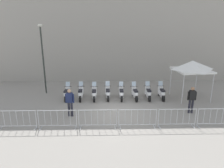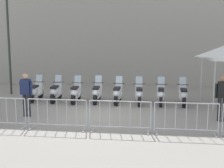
{
  "view_description": "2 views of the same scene",
  "coord_description": "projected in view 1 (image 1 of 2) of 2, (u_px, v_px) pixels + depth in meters",
  "views": [
    {
      "loc": [
        -1.58,
        -11.62,
        5.27
      ],
      "look_at": [
        -0.01,
        2.22,
        1.27
      ],
      "focal_mm": 31.91,
      "sensor_mm": 36.0,
      "label": 1
    },
    {
      "loc": [
        1.01,
        -11.81,
        3.14
      ],
      "look_at": [
        0.46,
        2.23,
        0.95
      ],
      "focal_mm": 48.71,
      "sensor_mm": 36.0,
      "label": 2
    }
  ],
  "objects": [
    {
      "name": "motorcycle_3",
      "position": [
        108.0,
        93.0,
        15.0
      ],
      "size": [
        0.56,
        1.73,
        1.24
      ],
      "color": "black",
      "rests_on": "ground"
    },
    {
      "name": "barrier_segment_5",
      "position": [
        216.0,
        118.0,
        10.79
      ],
      "size": [
        2.05,
        0.61,
        1.07
      ],
      "color": "#B2B5B7",
      "rests_on": "ground"
    },
    {
      "name": "motorcycle_0",
      "position": [
        67.0,
        94.0,
        14.86
      ],
      "size": [
        0.56,
        1.73,
        1.24
      ],
      "color": "black",
      "rests_on": "ground"
    },
    {
      "name": "motorcycle_6",
      "position": [
        148.0,
        93.0,
        15.0
      ],
      "size": [
        0.59,
        1.72,
        1.24
      ],
      "color": "black",
      "rests_on": "ground"
    },
    {
      "name": "motorcycle_4",
      "position": [
        121.0,
        94.0,
        14.94
      ],
      "size": [
        0.59,
        1.72,
        1.24
      ],
      "color": "black",
      "rests_on": "ground"
    },
    {
      "name": "motorcycle_2",
      "position": [
        94.0,
        94.0,
        14.86
      ],
      "size": [
        0.56,
        1.73,
        1.24
      ],
      "color": "black",
      "rests_on": "ground"
    },
    {
      "name": "barrier_segment_4",
      "position": [
        177.0,
        118.0,
        10.74
      ],
      "size": [
        2.05,
        0.61,
        1.07
      ],
      "color": "#B2B5B7",
      "rests_on": "ground"
    },
    {
      "name": "street_lamp",
      "position": [
        43.0,
        53.0,
        15.56
      ],
      "size": [
        0.36,
        0.36,
        5.48
      ],
      "color": "#2D332D",
      "rests_on": "ground"
    },
    {
      "name": "barrier_segment_0",
      "position": [
        17.0,
        120.0,
        10.54
      ],
      "size": [
        2.05,
        0.61,
        1.07
      ],
      "color": "#B2B5B7",
      "rests_on": "ground"
    },
    {
      "name": "motorcycle_1",
      "position": [
        81.0,
        94.0,
        14.91
      ],
      "size": [
        0.56,
        1.72,
        1.24
      ],
      "color": "black",
      "rests_on": "ground"
    },
    {
      "name": "officer_mid_plaza",
      "position": [
        192.0,
        98.0,
        12.4
      ],
      "size": [
        0.54,
        0.28,
        1.73
      ],
      "color": "#23232D",
      "rests_on": "ground"
    },
    {
      "name": "officer_near_row_end",
      "position": [
        70.0,
        101.0,
        11.96
      ],
      "size": [
        0.54,
        0.29,
        1.73
      ],
      "color": "#23232D",
      "rests_on": "ground"
    },
    {
      "name": "motorcycle_5",
      "position": [
        135.0,
        94.0,
        14.92
      ],
      "size": [
        0.56,
        1.72,
        1.24
      ],
      "color": "black",
      "rests_on": "ground"
    },
    {
      "name": "building_facade",
      "position": [
        112.0,
        13.0,
        19.5
      ],
      "size": [
        28.1,
        4.86,
        13.25
      ],
      "primitive_type": "cube",
      "rotation": [
        0.0,
        0.0,
        -0.09
      ],
      "color": "#9E998E",
      "rests_on": "ground"
    },
    {
      "name": "motorcycle_7",
      "position": [
        162.0,
        93.0,
        15.02
      ],
      "size": [
        0.58,
        1.72,
        1.24
      ],
      "color": "black",
      "rests_on": "ground"
    },
    {
      "name": "barrier_segment_1",
      "position": [
        58.0,
        120.0,
        10.59
      ],
      "size": [
        2.05,
        0.61,
        1.07
      ],
      "color": "#B2B5B7",
      "rests_on": "ground"
    },
    {
      "name": "barrier_segment_2",
      "position": [
        98.0,
        119.0,
        10.64
      ],
      "size": [
        2.05,
        0.61,
        1.07
      ],
      "color": "#B2B5B7",
      "rests_on": "ground"
    },
    {
      "name": "canopy_tent",
      "position": [
        192.0,
        66.0,
        14.58
      ],
      "size": [
        2.42,
        2.42,
        2.91
      ],
      "color": "silver",
      "rests_on": "ground"
    },
    {
      "name": "barrier_segment_3",
      "position": [
        138.0,
        119.0,
        10.69
      ],
      "size": [
        2.05,
        0.61,
        1.07
      ],
      "color": "#B2B5B7",
      "rests_on": "ground"
    },
    {
      "name": "ground_plane",
      "position": [
        116.0,
        113.0,
        12.72
      ],
      "size": [
        120.0,
        120.0,
        0.0
      ],
      "primitive_type": "plane",
      "color": "gray"
    }
  ]
}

